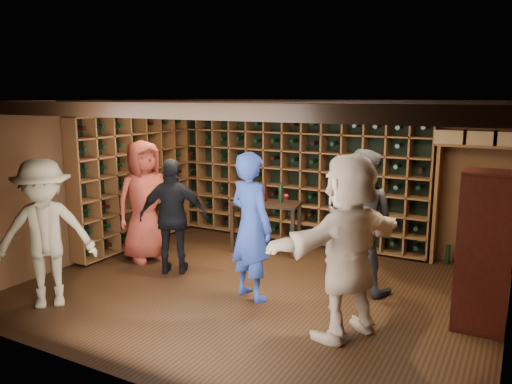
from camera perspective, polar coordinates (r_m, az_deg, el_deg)
The scene contains 13 objects.
ground at distance 6.85m, azimuth 0.14°, elevation -11.06°, with size 6.00×6.00×0.00m, color black.
room_shell at distance 6.39m, azimuth 0.38°, elevation 9.64°, with size 6.00×6.00×6.00m.
wine_rack_back at distance 8.79m, azimuth 4.36°, elevation 1.64°, with size 4.65×0.30×2.20m.
wine_rack_left at distance 8.79m, azimuth -13.67°, elevation 1.37°, with size 0.30×2.65×2.20m.
crate_shelf at distance 7.99m, azimuth 23.96°, elevation 2.84°, with size 1.20×0.32×2.07m.
display_cabinet at distance 6.04m, azimuth 24.59°, elevation -6.52°, with size 0.55×0.50×1.75m.
man_blue_shirt at distance 6.31m, azimuth -0.58°, elevation -3.94°, with size 0.69×0.45×1.89m, color navy.
man_grey_suit at distance 6.70m, azimuth 11.76°, elevation -3.26°, with size 0.92×0.72×1.90m, color black.
guest_red_floral at distance 7.98m, azimuth -12.63°, elevation -1.00°, with size 0.93×0.60×1.90m, color maroon.
guest_woman_black at distance 7.32m, azimuth -9.40°, elevation -2.80°, with size 0.99×0.41×1.69m, color black.
guest_khaki at distance 6.59m, azimuth -22.99°, elevation -4.42°, with size 1.19×0.68×1.84m, color #7C7155.
guest_beige at distance 5.38m, azimuth 10.48°, elevation -6.17°, with size 1.85×0.59×2.00m, color tan.
tasting_table at distance 8.24m, azimuth 1.14°, elevation -1.79°, with size 1.20×0.75×1.12m.
Camera 1 is at (3.02, -5.58, 2.57)m, focal length 35.00 mm.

